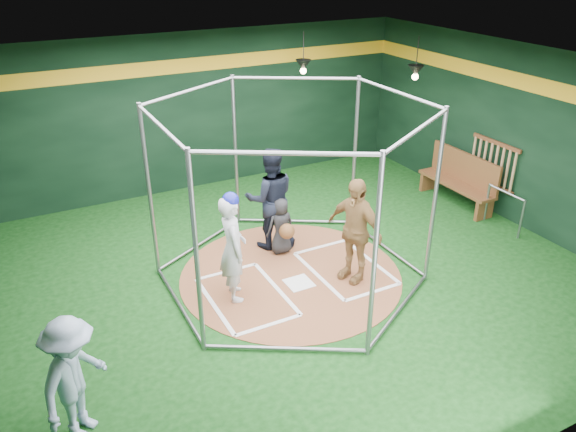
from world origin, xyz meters
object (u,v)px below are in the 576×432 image
umpire (270,199)px  dugout_bench (460,178)px  batter_figure (233,247)px  visitor_leopard (354,230)px

umpire → dugout_bench: bearing=-166.3°
batter_figure → dugout_bench: 5.84m
umpire → dugout_bench: size_ratio=0.99×
batter_figure → visitor_leopard: batter_figure is taller
batter_figure → umpire: 1.77m
batter_figure → dugout_bench: batter_figure is taller
umpire → dugout_bench: 4.49m
umpire → batter_figure: bearing=60.4°
umpire → dugout_bench: umpire is taller
dugout_bench → umpire: bearing=178.0°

